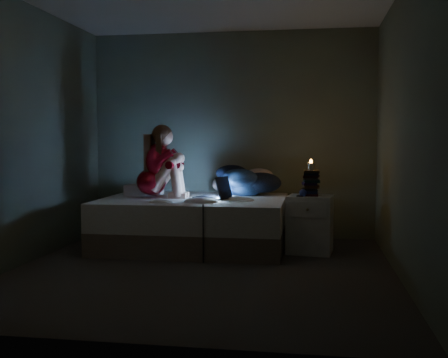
% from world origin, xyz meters
% --- Properties ---
extents(floor, '(3.60, 3.80, 0.02)m').
position_xyz_m(floor, '(0.00, 0.00, -0.01)').
color(floor, '#3E3835').
rests_on(floor, ground).
extents(wall_back, '(3.60, 0.02, 2.60)m').
position_xyz_m(wall_back, '(0.00, 1.91, 1.30)').
color(wall_back, '#5A694E').
rests_on(wall_back, ground).
extents(wall_front, '(3.60, 0.02, 2.60)m').
position_xyz_m(wall_front, '(0.00, -1.91, 1.30)').
color(wall_front, '#5A694E').
rests_on(wall_front, ground).
extents(wall_left, '(0.02, 3.80, 2.60)m').
position_xyz_m(wall_left, '(-1.81, 0.00, 1.30)').
color(wall_left, '#5A694E').
rests_on(wall_left, ground).
extents(wall_right, '(0.02, 3.80, 2.60)m').
position_xyz_m(wall_right, '(1.81, 0.00, 1.30)').
color(wall_right, '#5A694E').
rests_on(wall_right, ground).
extents(bed, '(2.07, 1.55, 0.57)m').
position_xyz_m(bed, '(-0.32, 1.10, 0.28)').
color(bed, '#BAB3A4').
rests_on(bed, ground).
extents(pillow, '(0.42, 0.30, 0.12)m').
position_xyz_m(pillow, '(-1.00, 1.38, 0.63)').
color(pillow, white).
rests_on(pillow, bed).
extents(woman, '(0.54, 0.36, 0.85)m').
position_xyz_m(woman, '(-0.82, 1.09, 0.99)').
color(woman, '#9A0511').
rests_on(woman, bed).
extents(laptop, '(0.45, 0.39, 0.27)m').
position_xyz_m(laptop, '(-0.10, 1.08, 0.70)').
color(laptop, black).
rests_on(laptop, bed).
extents(clothes_pile, '(0.76, 0.68, 0.38)m').
position_xyz_m(clothes_pile, '(0.18, 1.51, 0.76)').
color(clothes_pile, '#122349').
rests_on(clothes_pile, bed).
extents(nightstand, '(0.52, 0.47, 0.63)m').
position_xyz_m(nightstand, '(1.00, 0.99, 0.31)').
color(nightstand, silver).
rests_on(nightstand, ground).
extents(book_stack, '(0.19, 0.25, 0.29)m').
position_xyz_m(book_stack, '(1.01, 1.02, 0.77)').
color(book_stack, black).
rests_on(book_stack, nightstand).
extents(candle, '(0.07, 0.07, 0.08)m').
position_xyz_m(candle, '(1.01, 1.02, 0.95)').
color(candle, beige).
rests_on(candle, book_stack).
extents(phone, '(0.08, 0.14, 0.01)m').
position_xyz_m(phone, '(0.92, 0.91, 0.63)').
color(phone, black).
rests_on(phone, nightstand).
extents(blue_orb, '(0.08, 0.08, 0.08)m').
position_xyz_m(blue_orb, '(0.94, 0.87, 0.67)').
color(blue_orb, '#2C3C8F').
rests_on(blue_orb, nightstand).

